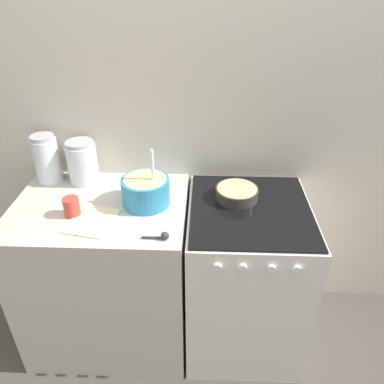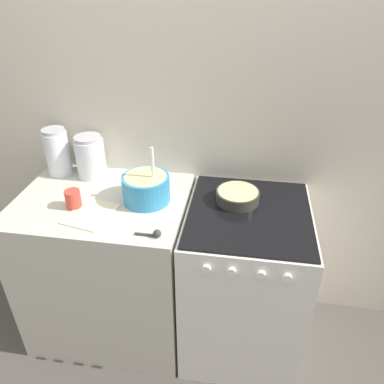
{
  "view_description": "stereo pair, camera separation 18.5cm",
  "coord_description": "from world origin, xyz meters",
  "px_view_note": "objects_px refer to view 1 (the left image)",
  "views": [
    {
      "loc": [
        0.09,
        -1.19,
        1.91
      ],
      "look_at": [
        0.03,
        0.39,
        0.95
      ],
      "focal_mm": 35.0,
      "sensor_mm": 36.0,
      "label": 1
    },
    {
      "loc": [
        0.28,
        -1.17,
        1.91
      ],
      "look_at": [
        0.03,
        0.39,
        0.95
      ],
      "focal_mm": 35.0,
      "sensor_mm": 36.0,
      "label": 2
    }
  ],
  "objects_px": {
    "mixing_bowl": "(146,190)",
    "storage_jar_left": "(47,162)",
    "storage_jar_middle": "(83,165)",
    "tin_can": "(72,207)",
    "baking_pan": "(237,193)",
    "stove": "(244,276)"
  },
  "relations": [
    {
      "from": "mixing_bowl",
      "to": "storage_jar_left",
      "type": "distance_m",
      "value": 0.59
    },
    {
      "from": "storage_jar_middle",
      "to": "tin_can",
      "type": "height_order",
      "value": "storage_jar_middle"
    },
    {
      "from": "storage_jar_left",
      "to": "baking_pan",
      "type": "bearing_deg",
      "value": -8.08
    },
    {
      "from": "baking_pan",
      "to": "mixing_bowl",
      "type": "bearing_deg",
      "value": -171.86
    },
    {
      "from": "storage_jar_middle",
      "to": "baking_pan",
      "type": "bearing_deg",
      "value": -9.93
    },
    {
      "from": "baking_pan",
      "to": "tin_can",
      "type": "distance_m",
      "value": 0.8
    },
    {
      "from": "mixing_bowl",
      "to": "baking_pan",
      "type": "height_order",
      "value": "mixing_bowl"
    },
    {
      "from": "stove",
      "to": "tin_can",
      "type": "height_order",
      "value": "tin_can"
    },
    {
      "from": "stove",
      "to": "tin_can",
      "type": "relative_size",
      "value": 9.78
    },
    {
      "from": "storage_jar_middle",
      "to": "tin_can",
      "type": "bearing_deg",
      "value": -84.13
    },
    {
      "from": "baking_pan",
      "to": "tin_can",
      "type": "xyz_separation_m",
      "value": [
        -0.78,
        -0.18,
        0.02
      ]
    },
    {
      "from": "stove",
      "to": "tin_can",
      "type": "xyz_separation_m",
      "value": [
        -0.84,
        -0.09,
        0.49
      ]
    },
    {
      "from": "stove",
      "to": "mixing_bowl",
      "type": "bearing_deg",
      "value": 177.31
    },
    {
      "from": "stove",
      "to": "baking_pan",
      "type": "bearing_deg",
      "value": 125.81
    },
    {
      "from": "stove",
      "to": "baking_pan",
      "type": "height_order",
      "value": "baking_pan"
    },
    {
      "from": "storage_jar_left",
      "to": "storage_jar_middle",
      "type": "xyz_separation_m",
      "value": [
        0.19,
        0.0,
        -0.01
      ]
    },
    {
      "from": "storage_jar_left",
      "to": "mixing_bowl",
      "type": "bearing_deg",
      "value": -20.42
    },
    {
      "from": "stove",
      "to": "tin_can",
      "type": "distance_m",
      "value": 0.98
    },
    {
      "from": "tin_can",
      "to": "mixing_bowl",
      "type": "bearing_deg",
      "value": 19.17
    },
    {
      "from": "mixing_bowl",
      "to": "storage_jar_left",
      "type": "relative_size",
      "value": 1.11
    },
    {
      "from": "baking_pan",
      "to": "storage_jar_middle",
      "type": "distance_m",
      "value": 0.83
    },
    {
      "from": "tin_can",
      "to": "stove",
      "type": "bearing_deg",
      "value": 6.19
    }
  ]
}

